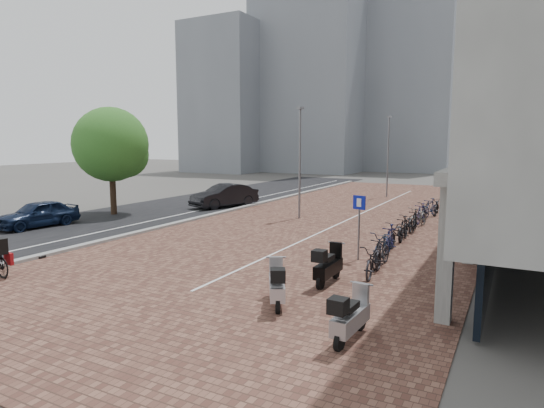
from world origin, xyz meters
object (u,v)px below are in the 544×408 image
Objects in this scene: scooter_front at (277,283)px; scooter_back at (351,315)px; scooter_mid at (328,265)px; car_navy at (38,214)px; car_dark at (224,196)px; parking_sign at (359,218)px.

scooter_front reaches higher than scooter_back.
scooter_mid reaches higher than scooter_back.
car_navy is at bearing 173.85° from scooter_mid.
scooter_mid is at bearing 47.53° from scooter_front.
car_dark is 16.97m from scooter_mid.
scooter_back is at bearing -9.97° from car_navy.
scooter_front is at bearing -8.39° from car_navy.
scooter_mid is at bearing 121.39° from scooter_back.
car_dark is 2.64× the size of scooter_front.
parking_sign is (11.79, -9.07, 0.82)m from car_dark.
car_navy is 16.09m from scooter_front.
car_navy is 2.26× the size of scooter_mid.
scooter_mid is at bearing -25.70° from car_dark.
parking_sign is at bearing 55.44° from scooter_front.
scooter_back is (1.85, -3.49, -0.02)m from scooter_mid.
scooter_mid is (16.06, -1.91, -0.07)m from car_navy.
scooter_front is at bearing -31.93° from car_dark.
parking_sign is (-1.90, 6.57, 0.99)m from scooter_back.
car_dark reaches higher than car_navy.
car_dark reaches higher than scooter_mid.
scooter_mid is 3.23m from parking_sign.
parking_sign is at bearing -17.55° from car_dark.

